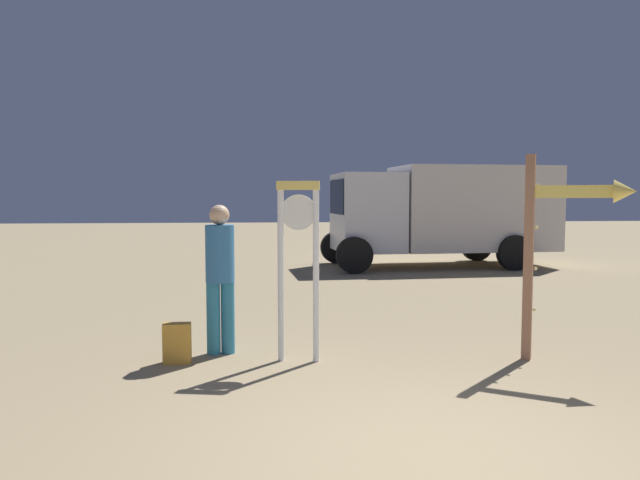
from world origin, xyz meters
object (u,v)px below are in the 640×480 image
Objects in this scene: backpack at (177,343)px; arrow_sign at (564,228)px; person_near_clock at (220,271)px; box_truck_near at (445,210)px; standing_clock at (298,250)px.

arrow_sign is at bearing -6.01° from backpack.
box_truck_near reaches higher than person_near_clock.
arrow_sign is 3.94m from person_near_clock.
person_near_clock is 0.97m from backpack.
backpack is 0.07× the size of box_truck_near.
box_truck_near is at bearing 80.09° from arrow_sign.
standing_clock is at bearing 172.22° from arrow_sign.
standing_clock is 1.72m from backpack.
arrow_sign is at bearing -99.91° from box_truck_near.
person_near_clock is at bearing 168.07° from arrow_sign.
standing_clock reaches higher than person_near_clock.
box_truck_near is (5.45, 8.50, 0.52)m from person_near_clock.
box_truck_near is (1.63, 9.31, -0.01)m from arrow_sign.
box_truck_near is at bearing 56.28° from backpack.
arrow_sign is 9.45m from box_truck_near.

